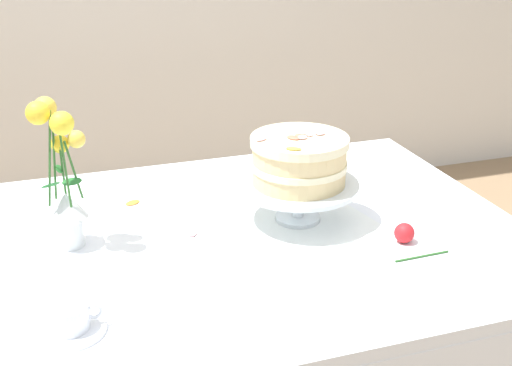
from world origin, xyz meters
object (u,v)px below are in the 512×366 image
flower_vase (62,180)px  teacup (69,321)px  cake_stand (298,189)px  fallen_rose (405,234)px  dining_table (230,275)px  layer_cake (299,160)px

flower_vase → teacup: 0.37m
cake_stand → fallen_rose: bearing=-44.3°
dining_table → fallen_rose: fallen_rose is taller
teacup → layer_cake: bearing=27.9°
layer_cake → fallen_rose: 0.30m
dining_table → layer_cake: 0.32m
flower_vase → layer_cake: bearing=-4.6°
layer_cake → teacup: layer_cake is taller
dining_table → flower_vase: flower_vase is taller
cake_stand → flower_vase: flower_vase is taller
dining_table → cake_stand: size_ratio=4.83×
layer_cake → fallen_rose: bearing=-44.3°
flower_vase → fallen_rose: (0.73, -0.23, -0.14)m
teacup → flower_vase: bearing=85.7°
cake_stand → layer_cake: size_ratio=1.25×
dining_table → teacup: teacup is taller
layer_cake → teacup: bearing=-152.1°
cake_stand → fallen_rose: size_ratio=2.17×
teacup → fallen_rose: teacup is taller
teacup → fallen_rose: (0.75, 0.11, 0.00)m
teacup → cake_stand: bearing=27.9°
cake_stand → flower_vase: 0.54m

